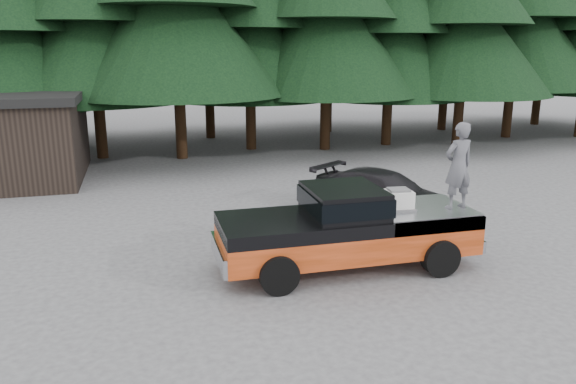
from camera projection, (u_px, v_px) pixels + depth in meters
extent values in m
plane|color=#464649|center=(282.00, 281.00, 12.24)|extent=(120.00, 120.00, 0.00)
cube|color=black|center=(344.00, 200.00, 12.55)|extent=(1.66, 1.90, 0.59)
cube|color=silver|center=(398.00, 201.00, 12.84)|extent=(0.66, 0.56, 0.42)
imported|color=#515158|center=(458.00, 166.00, 12.76)|extent=(0.79, 0.59, 2.00)
imported|color=black|center=(384.00, 194.00, 16.83)|extent=(4.08, 4.85, 1.33)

